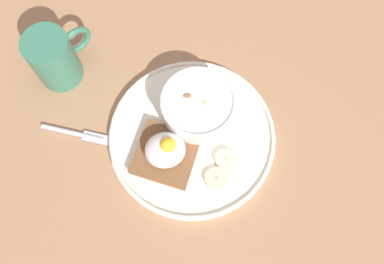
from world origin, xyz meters
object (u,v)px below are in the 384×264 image
(poached_egg, at_px, (166,149))
(banana_slice_left, at_px, (225,160))
(coffee_mug, at_px, (54,58))
(oatmeal_bowl, at_px, (198,107))
(knife, at_px, (83,135))
(toast_slice, at_px, (166,154))
(banana_slice_front, at_px, (216,179))

(poached_egg, distance_m, banana_slice_left, 0.10)
(banana_slice_left, bearing_deg, coffee_mug, 140.40)
(oatmeal_bowl, xyz_separation_m, knife, (-0.19, -0.00, -0.04))
(toast_slice, height_order, knife, toast_slice)
(banana_slice_left, relative_size, knife, 0.32)
(poached_egg, height_order, knife, poached_egg)
(oatmeal_bowl, relative_size, knife, 0.87)
(toast_slice, height_order, coffee_mug, coffee_mug)
(poached_egg, relative_size, knife, 0.46)
(banana_slice_left, bearing_deg, toast_slice, 165.77)
(poached_egg, xyz_separation_m, knife, (-0.13, 0.06, -0.04))
(poached_egg, bearing_deg, toast_slice, -147.66)
(banana_slice_left, distance_m, coffee_mug, 0.32)
(oatmeal_bowl, height_order, coffee_mug, coffee_mug)
(oatmeal_bowl, bearing_deg, toast_slice, -134.30)
(coffee_mug, bearing_deg, oatmeal_bowl, -28.65)
(poached_egg, bearing_deg, knife, 156.09)
(oatmeal_bowl, bearing_deg, poached_egg, -134.16)
(coffee_mug, bearing_deg, poached_egg, -49.10)
(banana_slice_front, xyz_separation_m, knife, (-0.20, 0.11, -0.01))
(banana_slice_front, bearing_deg, toast_slice, 144.60)
(banana_slice_front, distance_m, coffee_mug, 0.32)
(oatmeal_bowl, distance_m, coffee_mug, 0.24)
(banana_slice_left, height_order, coffee_mug, coffee_mug)
(oatmeal_bowl, height_order, banana_slice_left, oatmeal_bowl)
(toast_slice, relative_size, poached_egg, 1.99)
(banana_slice_front, distance_m, knife, 0.23)
(oatmeal_bowl, height_order, toast_slice, oatmeal_bowl)
(coffee_mug, distance_m, knife, 0.13)
(coffee_mug, height_order, knife, coffee_mug)
(banana_slice_front, height_order, knife, banana_slice_front)
(knife, bearing_deg, banana_slice_front, -28.45)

